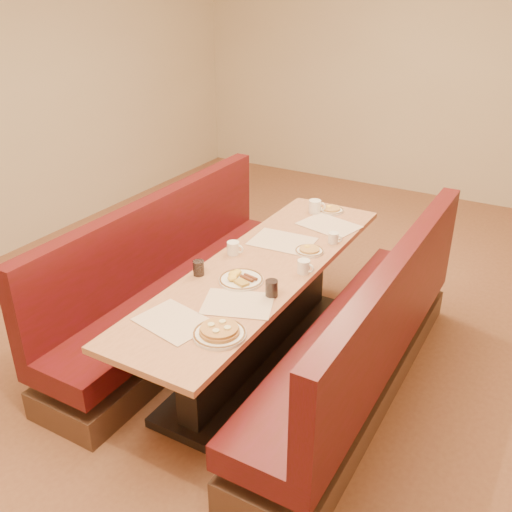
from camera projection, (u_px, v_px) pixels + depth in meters
The scene contains 19 objects.
ground at pixel (261, 359), 4.05m from camera, with size 8.00×8.00×0.00m, color #9E6647.
room_envelope at pixel (263, 78), 3.19m from camera, with size 6.04×8.04×2.82m.
diner_table at pixel (261, 314), 3.88m from camera, with size 0.70×2.50×0.75m.
booth_left at pixel (175, 289), 4.21m from camera, with size 0.55×2.50×1.05m.
booth_right at pixel (363, 347), 3.56m from camera, with size 0.55×2.50×1.05m.
placemat_near_left at pixel (174, 321), 3.11m from camera, with size 0.39×0.29×0.00m, color beige.
placemat_near_right at pixel (238, 303), 3.28m from camera, with size 0.40×0.30×0.00m, color beige.
placemat_far_left at pixel (282, 241), 4.04m from camera, with size 0.43×0.32×0.00m, color beige.
placemat_far_right at pixel (329, 225), 4.30m from camera, with size 0.42×0.31×0.00m, color beige.
pancake_plate at pixel (219, 332), 2.98m from camera, with size 0.28×0.28×0.06m.
eggs_plate at pixel (240, 279), 3.51m from camera, with size 0.28×0.28×0.06m.
extra_plate_mid at pixel (309, 250), 3.88m from camera, with size 0.20×0.20×0.04m.
extra_plate_far at pixel (331, 210), 4.55m from camera, with size 0.20×0.20×0.04m.
coffee_mug_a at pixel (304, 266), 3.60m from camera, with size 0.12×0.08×0.09m.
coffee_mug_b at pixel (234, 248), 3.84m from camera, with size 0.12×0.08×0.09m.
coffee_mug_c at pixel (334, 238), 4.01m from camera, with size 0.10×0.07×0.08m.
coffee_mug_d at pixel (315, 206), 4.51m from camera, with size 0.13×0.10×0.10m.
soda_tumbler_near at pixel (199, 268), 3.58m from camera, with size 0.07×0.07×0.10m.
soda_tumbler_mid at pixel (272, 288), 3.34m from camera, with size 0.07×0.07×0.10m.
Camera 1 is at (1.61, -2.88, 2.45)m, focal length 40.00 mm.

